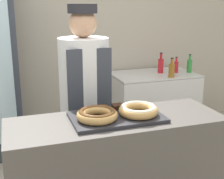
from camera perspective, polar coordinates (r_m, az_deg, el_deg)
wall_back at (r=4.06m, az=-9.32°, el=10.41°), size 8.00×0.06×2.70m
serving_tray at (r=2.10m, az=0.87°, el=-5.10°), size 0.61×0.37×0.02m
donut_chocolate_glaze at (r=2.02m, az=-2.74°, el=-4.55°), size 0.27×0.27×0.07m
donut_light_glaze at (r=2.11m, az=4.85°, el=-3.68°), size 0.27×0.27×0.07m
brownie_back_left at (r=2.20m, az=-1.61°, el=-3.41°), size 0.07×0.07×0.03m
brownie_back_right at (r=2.23m, az=1.03°, el=-3.13°), size 0.07×0.07×0.03m
baker_person at (r=2.62m, az=-4.98°, el=-2.58°), size 0.41×0.41×1.69m
chest_freezer at (r=4.21m, az=7.48°, el=-2.43°), size 1.08×0.67×0.81m
bottle_amber at (r=3.90m, az=10.84°, el=3.55°), size 0.07×0.07×0.24m
bottle_green at (r=4.24m, az=13.97°, el=4.30°), size 0.07×0.07×0.24m
bottle_red at (r=4.14m, az=8.90°, el=4.44°), size 0.07×0.07×0.27m
bottle_red_b at (r=4.20m, az=11.64°, el=4.16°), size 0.06×0.06×0.21m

